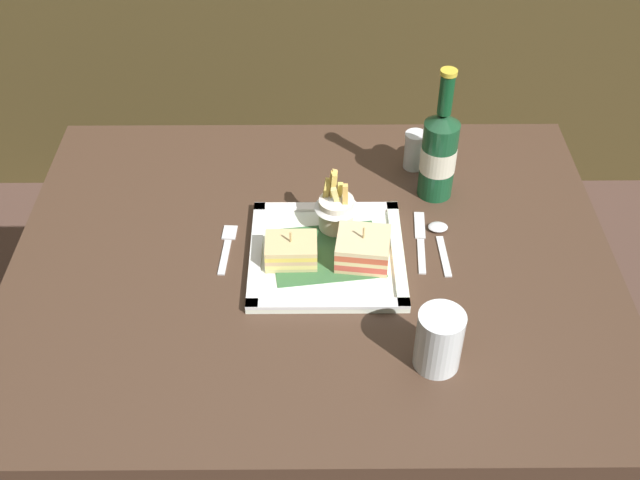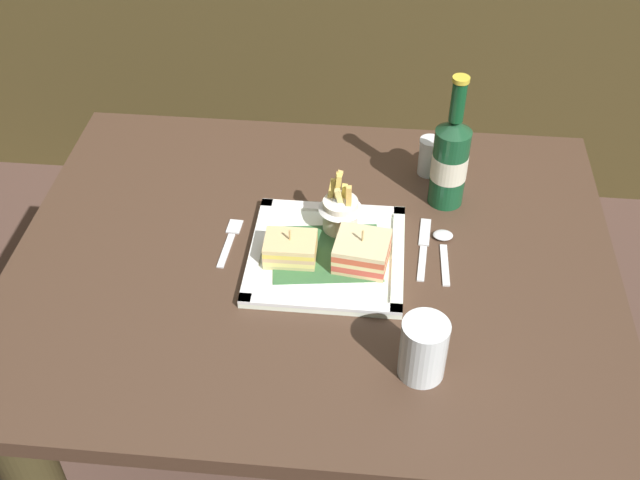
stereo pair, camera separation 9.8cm
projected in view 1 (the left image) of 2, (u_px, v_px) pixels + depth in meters
dining_table at (314, 331)px, 1.44m from camera, size 1.03×0.81×0.74m
square_plate at (327, 255)px, 1.31m from camera, size 0.26×0.26×0.02m
sandwich_half_left at (291, 251)px, 1.28m from camera, size 0.09×0.07×0.06m
sandwich_half_right at (363, 249)px, 1.28m from camera, size 0.10×0.09×0.07m
fries_cup at (336, 207)px, 1.33m from camera, size 0.08×0.08×0.11m
beer_bottle at (439, 152)px, 1.38m from camera, size 0.07×0.07×0.26m
water_glass at (439, 343)px, 1.12m from camera, size 0.07×0.07×0.10m
fork at (227, 245)px, 1.33m from camera, size 0.03×0.12×0.00m
knife at (420, 238)px, 1.35m from camera, size 0.03×0.16×0.00m
spoon at (439, 234)px, 1.35m from camera, size 0.04×0.13×0.01m
salt_shaker at (414, 152)px, 1.48m from camera, size 0.04×0.04×0.08m
pepper_shaker at (437, 154)px, 1.49m from camera, size 0.04×0.04×0.07m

